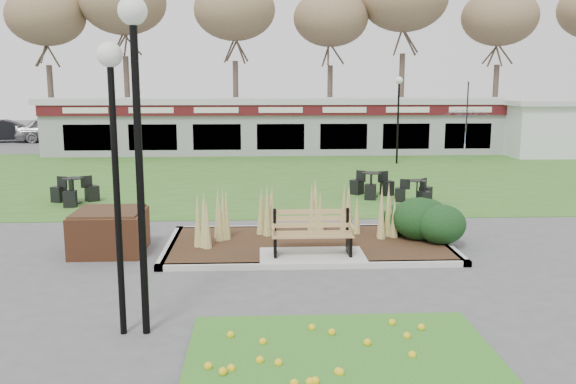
{
  "coord_description": "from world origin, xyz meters",
  "views": [
    {
      "loc": [
        -1.1,
        -12.19,
        3.69
      ],
      "look_at": [
        -0.42,
        2.0,
        1.14
      ],
      "focal_mm": 38.0,
      "sensor_mm": 36.0,
      "label": 1
    }
  ],
  "objects_px": {
    "bistro_set_b": "(74,195)",
    "car_black": "(9,131)",
    "lamp_post_near_left": "(136,94)",
    "bistro_set_d": "(371,188)",
    "park_bench": "(312,232)",
    "service_hut": "(548,128)",
    "food_pavilion": "(280,125)",
    "lamp_post_near_right": "(113,126)",
    "patio_umbrella": "(466,129)",
    "bistro_set_c": "(417,195)",
    "brick_planter": "(110,231)",
    "lamp_post_mid_right": "(399,101)",
    "car_silver": "(55,129)"
  },
  "relations": [
    {
      "from": "bistro_set_b",
      "to": "car_black",
      "type": "xyz_separation_m",
      "value": [
        -10.02,
        20.43,
        0.41
      ]
    },
    {
      "from": "lamp_post_near_left",
      "to": "bistro_set_d",
      "type": "bearing_deg",
      "value": 63.54
    },
    {
      "from": "park_bench",
      "to": "service_hut",
      "type": "distance_m",
      "value": 22.32
    },
    {
      "from": "food_pavilion",
      "to": "car_black",
      "type": "xyz_separation_m",
      "value": [
        -16.85,
        7.04,
        -0.78
      ]
    },
    {
      "from": "lamp_post_near_left",
      "to": "lamp_post_near_right",
      "type": "relative_size",
      "value": 1.14
    },
    {
      "from": "lamp_post_near_right",
      "to": "bistro_set_b",
      "type": "relative_size",
      "value": 2.87
    },
    {
      "from": "park_bench",
      "to": "service_hut",
      "type": "xyz_separation_m",
      "value": [
        13.5,
        17.75,
        0.86
      ]
    },
    {
      "from": "food_pavilion",
      "to": "lamp_post_near_left",
      "type": "bearing_deg",
      "value": -96.82
    },
    {
      "from": "service_hut",
      "to": "patio_umbrella",
      "type": "relative_size",
      "value": 1.67
    },
    {
      "from": "bistro_set_c",
      "to": "bistro_set_b",
      "type": "bearing_deg",
      "value": 178.08
    },
    {
      "from": "food_pavilion",
      "to": "car_black",
      "type": "distance_m",
      "value": 18.28
    },
    {
      "from": "service_hut",
      "to": "lamp_post_near_left",
      "type": "distance_m",
      "value": 27.06
    },
    {
      "from": "brick_planter",
      "to": "patio_umbrella",
      "type": "distance_m",
      "value": 18.14
    },
    {
      "from": "lamp_post_mid_right",
      "to": "park_bench",
      "type": "bearing_deg",
      "value": -109.08
    },
    {
      "from": "food_pavilion",
      "to": "bistro_set_d",
      "type": "distance_m",
      "value": 12.98
    },
    {
      "from": "service_hut",
      "to": "lamp_post_mid_right",
      "type": "height_order",
      "value": "lamp_post_mid_right"
    },
    {
      "from": "car_black",
      "to": "lamp_post_near_left",
      "type": "bearing_deg",
      "value": -168.15
    },
    {
      "from": "service_hut",
      "to": "car_black",
      "type": "bearing_deg",
      "value": 163.48
    },
    {
      "from": "patio_umbrella",
      "to": "car_black",
      "type": "distance_m",
      "value": 27.97
    },
    {
      "from": "service_hut",
      "to": "car_silver",
      "type": "relative_size",
      "value": 0.95
    },
    {
      "from": "bistro_set_c",
      "to": "bistro_set_d",
      "type": "relative_size",
      "value": 0.89
    },
    {
      "from": "brick_planter",
      "to": "lamp_post_near_left",
      "type": "xyz_separation_m",
      "value": [
        1.59,
        -4.5,
        3.07
      ]
    },
    {
      "from": "brick_planter",
      "to": "patio_umbrella",
      "type": "bearing_deg",
      "value": 46.77
    },
    {
      "from": "lamp_post_mid_right",
      "to": "food_pavilion",
      "type": "bearing_deg",
      "value": 138.9
    },
    {
      "from": "lamp_post_mid_right",
      "to": "car_silver",
      "type": "bearing_deg",
      "value": 148.85
    },
    {
      "from": "food_pavilion",
      "to": "lamp_post_near_left",
      "type": "relative_size",
      "value": 5.06
    },
    {
      "from": "service_hut",
      "to": "patio_umbrella",
      "type": "distance_m",
      "value": 6.69
    },
    {
      "from": "park_bench",
      "to": "bistro_set_d",
      "type": "bearing_deg",
      "value": 69.98
    },
    {
      "from": "bistro_set_c",
      "to": "patio_umbrella",
      "type": "distance_m",
      "value": 9.12
    },
    {
      "from": "service_hut",
      "to": "bistro_set_c",
      "type": "relative_size",
      "value": 3.45
    },
    {
      "from": "bistro_set_b",
      "to": "bistro_set_c",
      "type": "xyz_separation_m",
      "value": [
        10.62,
        -0.36,
        -0.03
      ]
    },
    {
      "from": "bistro_set_c",
      "to": "service_hut",
      "type": "bearing_deg",
      "value": 50.53
    },
    {
      "from": "car_black",
      "to": "lamp_post_near_right",
      "type": "bearing_deg",
      "value": -168.67
    },
    {
      "from": "food_pavilion",
      "to": "park_bench",
      "type": "bearing_deg",
      "value": -90.0
    },
    {
      "from": "brick_planter",
      "to": "lamp_post_mid_right",
      "type": "height_order",
      "value": "lamp_post_mid_right"
    },
    {
      "from": "car_silver",
      "to": "car_black",
      "type": "bearing_deg",
      "value": 81.7
    },
    {
      "from": "car_silver",
      "to": "park_bench",
      "type": "bearing_deg",
      "value": -160.73
    },
    {
      "from": "bistro_set_d",
      "to": "car_black",
      "type": "bearing_deg",
      "value": 134.59
    },
    {
      "from": "food_pavilion",
      "to": "bistro_set_c",
      "type": "relative_size",
      "value": 19.27
    },
    {
      "from": "brick_planter",
      "to": "bistro_set_b",
      "type": "height_order",
      "value": "brick_planter"
    },
    {
      "from": "lamp_post_near_right",
      "to": "car_black",
      "type": "bearing_deg",
      "value": 114.2
    },
    {
      "from": "lamp_post_near_left",
      "to": "food_pavilion",
      "type": "bearing_deg",
      "value": 83.18
    },
    {
      "from": "bistro_set_c",
      "to": "bistro_set_d",
      "type": "xyz_separation_m",
      "value": [
        -1.23,
        1.08,
        0.03
      ]
    },
    {
      "from": "lamp_post_near_left",
      "to": "lamp_post_mid_right",
      "type": "height_order",
      "value": "lamp_post_near_left"
    },
    {
      "from": "park_bench",
      "to": "service_hut",
      "type": "bearing_deg",
      "value": 52.75
    },
    {
      "from": "service_hut",
      "to": "lamp_post_near_right",
      "type": "relative_size",
      "value": 1.04
    },
    {
      "from": "brick_planter",
      "to": "patio_umbrella",
      "type": "xyz_separation_m",
      "value": [
        12.4,
        13.19,
        1.19
      ]
    },
    {
      "from": "food_pavilion",
      "to": "lamp_post_mid_right",
      "type": "bearing_deg",
      "value": -41.1
    },
    {
      "from": "park_bench",
      "to": "bistro_set_b",
      "type": "distance_m",
      "value": 9.31
    },
    {
      "from": "bistro_set_d",
      "to": "car_silver",
      "type": "height_order",
      "value": "car_silver"
    }
  ]
}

